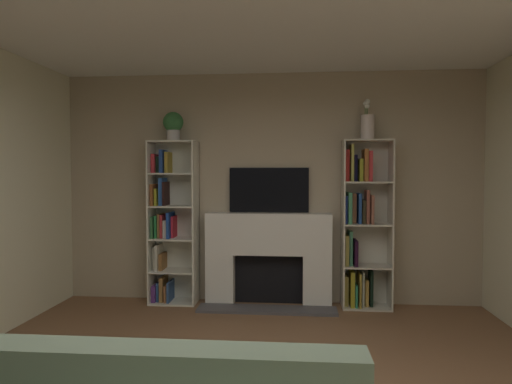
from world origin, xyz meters
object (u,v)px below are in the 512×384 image
object	(u,v)px
bookshelf_right	(361,225)
vase_with_flowers	(367,125)
fireplace	(268,256)
tv	(269,190)
potted_plant	(173,125)
bookshelf_left	(169,224)

from	to	relation	value
bookshelf_right	vase_with_flowers	world-z (taller)	vase_with_flowers
vase_with_flowers	fireplace	bearing A→B (deg)	178.86
tv	vase_with_flowers	xyz separation A→B (m)	(1.13, -0.12, 0.75)
fireplace	bookshelf_right	distance (m)	1.14
fireplace	potted_plant	world-z (taller)	potted_plant
bookshelf_left	tv	bearing A→B (deg)	4.65
fireplace	bookshelf_right	size ratio (longest dim) A/B	0.81
fireplace	bookshelf_right	xyz separation A→B (m)	(1.07, 0.00, 0.38)
bookshelf_left	bookshelf_right	bearing A→B (deg)	0.06
potted_plant	vase_with_flowers	world-z (taller)	vase_with_flowers
bookshelf_left	vase_with_flowers	bearing A→B (deg)	-0.55
bookshelf_left	potted_plant	xyz separation A→B (m)	(0.06, -0.02, 1.18)
tv	bookshelf_left	distance (m)	1.26
bookshelf_right	potted_plant	bearing A→B (deg)	-179.34
bookshelf_left	vase_with_flowers	distance (m)	2.59
tv	bookshelf_right	size ratio (longest dim) A/B	0.49
vase_with_flowers	potted_plant	bearing A→B (deg)	-179.97
fireplace	bookshelf_left	xyz separation A→B (m)	(-1.19, -0.00, 0.36)
tv	vase_with_flowers	world-z (taller)	vase_with_flowers
bookshelf_left	bookshelf_right	world-z (taller)	same
bookshelf_left	bookshelf_right	size ratio (longest dim) A/B	1.00
potted_plant	vase_with_flowers	size ratio (longest dim) A/B	0.74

